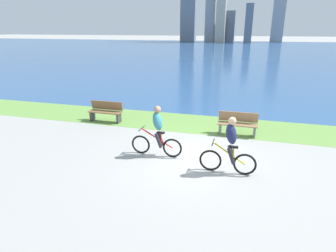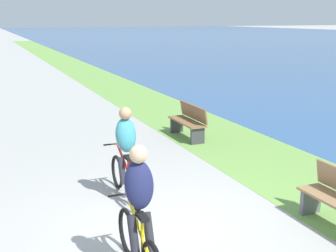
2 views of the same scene
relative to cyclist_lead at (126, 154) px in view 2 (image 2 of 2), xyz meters
name	(u,v)px [view 2 (image 2 of 2)]	position (x,y,z in m)	size (l,w,h in m)	color
ground_plane	(164,228)	(1.30, 0.17, -0.83)	(300.00, 300.00, 0.00)	#9E9E99
grass_strip_bayside	(334,194)	(1.30, 3.56, -0.83)	(120.00, 2.57, 0.01)	#6B9947
cyclist_lead	(126,154)	(0.00, 0.00, 0.00)	(1.72, 0.52, 1.68)	black
cyclist_trailing	(139,212)	(2.32, -0.58, 0.00)	(1.62, 0.52, 1.69)	black
bench_far_along_path	(189,121)	(-3.31, 2.81, -0.38)	(1.50, 0.47, 0.90)	brown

